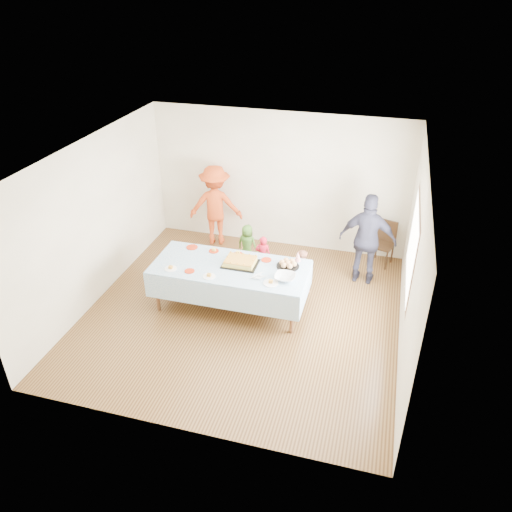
{
  "coord_description": "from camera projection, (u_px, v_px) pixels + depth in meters",
  "views": [
    {
      "loc": [
        1.97,
        -6.34,
        4.95
      ],
      "look_at": [
        0.14,
        0.3,
        0.93
      ],
      "focal_mm": 35.0,
      "sensor_mm": 36.0,
      "label": 1
    }
  ],
  "objects": [
    {
      "name": "room_walls",
      "position": [
        245.0,
        216.0,
        7.32
      ],
      "size": [
        5.04,
        5.04,
        2.72
      ],
      "color": "beige",
      "rests_on": "ground"
    },
    {
      "name": "toddler_left",
      "position": [
        263.0,
        256.0,
        9.03
      ],
      "size": [
        0.3,
        0.21,
        0.79
      ],
      "primitive_type": "imported",
      "rotation": [
        0.0,
        0.0,
        3.21
      ],
      "color": "red",
      "rests_on": "ground"
    },
    {
      "name": "punch_bowl",
      "position": [
        285.0,
        277.0,
        7.63
      ],
      "size": [
        0.33,
        0.33,
        0.08
      ],
      "primitive_type": "imported",
      "color": "silver",
      "rests_on": "party_table"
    },
    {
      "name": "fork_pile",
      "position": [
        258.0,
        276.0,
        7.67
      ],
      "size": [
        0.24,
        0.18,
        0.07
      ],
      "primitive_type": null,
      "color": "white",
      "rests_on": "party_table"
    },
    {
      "name": "ground",
      "position": [
        243.0,
        312.0,
        8.22
      ],
      "size": [
        5.0,
        5.0,
        0.0
      ],
      "primitive_type": "plane",
      "color": "#412812",
      "rests_on": "ground"
    },
    {
      "name": "plate_red_far_d",
      "position": [
        266.0,
        260.0,
        8.15
      ],
      "size": [
        0.17,
        0.17,
        0.01
      ],
      "primitive_type": "cylinder",
      "color": "red",
      "rests_on": "party_table"
    },
    {
      "name": "toddler_mid",
      "position": [
        247.0,
        245.0,
        9.39
      ],
      "size": [
        0.43,
        0.32,
        0.8
      ],
      "primitive_type": "imported",
      "rotation": [
        0.0,
        0.0,
        2.97
      ],
      "color": "#3D6E24",
      "rests_on": "ground"
    },
    {
      "name": "plate_white_right",
      "position": [
        271.0,
        283.0,
        7.55
      ],
      "size": [
        0.23,
        0.23,
        0.01
      ],
      "primitive_type": "cylinder",
      "color": "white",
      "rests_on": "party_table"
    },
    {
      "name": "dining_chair",
      "position": [
        384.0,
        240.0,
        9.39
      ],
      "size": [
        0.46,
        0.46,
        0.85
      ],
      "rotation": [
        0.0,
        0.0,
        -0.3
      ],
      "color": "black",
      "rests_on": "ground"
    },
    {
      "name": "party_table",
      "position": [
        230.0,
        269.0,
        8.01
      ],
      "size": [
        2.5,
        1.1,
        0.78
      ],
      "color": "#522F1C",
      "rests_on": "ground"
    },
    {
      "name": "plate_red_far_a",
      "position": [
        192.0,
        247.0,
        8.52
      ],
      "size": [
        0.2,
        0.2,
        0.01
      ],
      "primitive_type": "cylinder",
      "color": "red",
      "rests_on": "party_table"
    },
    {
      "name": "plate_red_far_c",
      "position": [
        238.0,
        254.0,
        8.32
      ],
      "size": [
        0.16,
        0.16,
        0.01
      ],
      "primitive_type": "cylinder",
      "color": "red",
      "rests_on": "party_table"
    },
    {
      "name": "plate_red_near",
      "position": [
        190.0,
        271.0,
        7.85
      ],
      "size": [
        0.16,
        0.16,
        0.01
      ],
      "primitive_type": "cylinder",
      "color": "red",
      "rests_on": "party_table"
    },
    {
      "name": "birthday_cake",
      "position": [
        240.0,
        262.0,
        8.02
      ],
      "size": [
        0.56,
        0.43,
        0.1
      ],
      "color": "black",
      "rests_on": "party_table"
    },
    {
      "name": "adult_left",
      "position": [
        215.0,
        205.0,
        9.92
      ],
      "size": [
        1.17,
        0.82,
        1.64
      ],
      "primitive_type": "imported",
      "rotation": [
        0.0,
        0.0,
        3.36
      ],
      "color": "#C54318",
      "rests_on": "ground"
    },
    {
      "name": "party_hat",
      "position": [
        298.0,
        256.0,
        8.09
      ],
      "size": [
        0.1,
        0.1,
        0.18
      ],
      "primitive_type": "cone",
      "color": "white",
      "rests_on": "party_table"
    },
    {
      "name": "plate_white_mid",
      "position": [
        209.0,
        276.0,
        7.72
      ],
      "size": [
        0.2,
        0.2,
        0.01
      ],
      "primitive_type": "cylinder",
      "color": "white",
      "rests_on": "party_table"
    },
    {
      "name": "toddler_right",
      "position": [
        301.0,
        271.0,
        8.59
      ],
      "size": [
        0.47,
        0.43,
        0.8
      ],
      "primitive_type": "imported",
      "rotation": [
        0.0,
        0.0,
        2.77
      ],
      "color": "tan",
      "rests_on": "ground"
    },
    {
      "name": "adult_right",
      "position": [
        368.0,
        240.0,
        8.63
      ],
      "size": [
        1.01,
        0.48,
        1.68
      ],
      "primitive_type": "imported",
      "rotation": [
        0.0,
        0.0,
        3.07
      ],
      "color": "#2A2A3A",
      "rests_on": "ground"
    },
    {
      "name": "rolls_tray",
      "position": [
        288.0,
        264.0,
        7.96
      ],
      "size": [
        0.37,
        0.37,
        0.11
      ],
      "color": "black",
      "rests_on": "party_table"
    },
    {
      "name": "plate_red_far_b",
      "position": [
        214.0,
        251.0,
        8.4
      ],
      "size": [
        0.17,
        0.17,
        0.01
      ],
      "primitive_type": "cylinder",
      "color": "red",
      "rests_on": "party_table"
    },
    {
      "name": "plate_white_left",
      "position": [
        171.0,
        269.0,
        7.91
      ],
      "size": [
        0.2,
        0.2,
        0.01
      ],
      "primitive_type": "cylinder",
      "color": "white",
      "rests_on": "party_table"
    }
  ]
}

